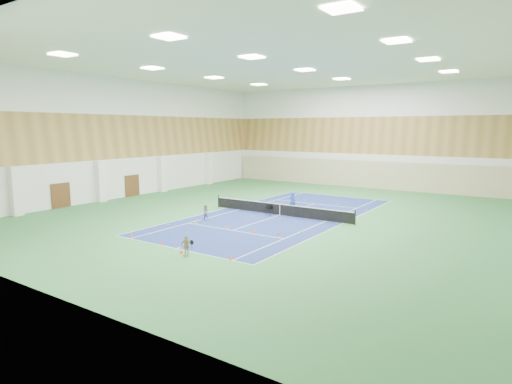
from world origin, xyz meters
The scene contains 22 objects.
ground centered at (0.00, 0.00, 0.00)m, with size 40.00×40.00×0.00m, color #30703A.
room_shell centered at (0.00, 0.00, 6.00)m, with size 36.00×40.00×12.00m, color white, non-canonical shape.
wood_cladding centered at (0.00, 0.00, 8.00)m, with size 36.00×40.00×8.00m, color #A67B3D, non-canonical shape.
ceiling_light_grid centered at (0.00, 0.00, 11.92)m, with size 21.40×25.40×0.06m, color white, non-canonical shape.
court_surface centered at (0.00, 0.00, 0.01)m, with size 10.97×23.77×0.01m, color navy.
tennis_balls_scatter centered at (0.00, 0.00, 0.05)m, with size 10.57×22.77×0.07m, color #B2D023, non-canonical shape.
tennis_net centered at (0.00, 0.00, 0.55)m, with size 12.80×0.10×1.10m, color black, non-canonical shape.
back_curtain centered at (0.00, 19.75, 1.60)m, with size 35.40×0.16×3.20m, color #C6B793.
door_left_a centered at (-17.92, -8.00, 1.10)m, with size 0.08×1.80×2.20m, color #593319.
door_left_b centered at (-17.92, 0.00, 1.10)m, with size 0.08×1.80×2.20m, color #593319.
coach centered at (-0.22, 2.53, 0.78)m, with size 0.57×0.37×1.56m, color #204597.
child_court centered at (-3.78, -4.83, 0.60)m, with size 0.59×0.46×1.20m, color gray.
child_apron centered at (1.45, -12.60, 0.58)m, with size 0.68×0.28×1.17m, color tan.
ball_cart centered at (-0.60, -0.70, 0.42)m, with size 0.49×0.49×0.85m, color black, non-canonical shape.
cone_svc_a centered at (-3.55, -6.17, 0.12)m, with size 0.22×0.22×0.24m, color #ED600C.
cone_svc_b centered at (-0.72, -6.12, 0.10)m, with size 0.19×0.19×0.21m, color #FF660D.
cone_svc_c centered at (1.69, -6.14, 0.12)m, with size 0.22×0.22×0.24m, color #F3400C.
cone_svc_d centered at (3.35, -5.85, 0.12)m, with size 0.22×0.22×0.25m, color #DD400B.
cone_base_a centered at (-4.59, -11.35, 0.11)m, with size 0.19×0.19×0.21m, color #F24B0C.
cone_base_b centered at (-1.44, -11.76, 0.11)m, with size 0.20×0.20×0.22m, color #FF430D.
cone_base_c centered at (0.91, -12.43, 0.12)m, with size 0.22×0.22×0.24m, color #FF420D.
cone_base_d centered at (3.95, -11.80, 0.12)m, with size 0.21×0.21×0.23m, color #FB540D.
Camera 1 is at (17.46, -29.49, 7.00)m, focal length 30.00 mm.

